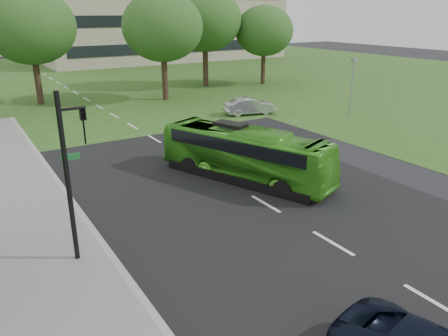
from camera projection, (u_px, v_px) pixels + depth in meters
name	position (u px, v px, depth m)	size (l,w,h in m)	color
ground	(296.00, 222.00, 17.28)	(160.00, 160.00, 0.00)	black
street_surfaces	(107.00, 114.00, 35.25)	(120.00, 120.00, 0.15)	black
tree_park_b	(30.00, 26.00, 36.84)	(7.56, 7.56, 9.91)	black
tree_park_c	(163.00, 27.00, 39.04)	(7.26, 7.26, 9.64)	black
tree_park_d	(205.00, 20.00, 46.28)	(7.82, 7.82, 10.34)	black
tree_park_e	(264.00, 31.00, 48.14)	(6.41, 6.41, 8.54)	black
bus	(245.00, 154.00, 21.39)	(2.13, 9.09, 2.53)	green
sedan	(250.00, 106.00, 35.08)	(1.43, 4.11, 1.36)	#B4B4BA
traffic_light	(72.00, 166.00, 13.51)	(0.91, 0.23, 5.71)	black
camera_pole	(352.00, 79.00, 33.76)	(0.45, 0.42, 4.50)	gray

